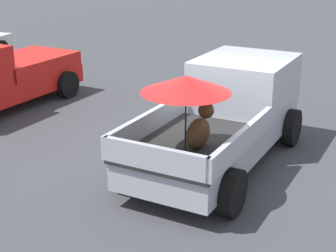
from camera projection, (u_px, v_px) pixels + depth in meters
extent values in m
plane|color=#38383D|center=(217.00, 164.00, 10.27)|extent=(80.00, 80.00, 0.00)
cylinder|color=black|center=(208.00, 114.00, 12.03)|extent=(0.83, 0.39, 0.80)
cylinder|color=black|center=(291.00, 127.00, 11.15)|extent=(0.83, 0.39, 0.80)
cylinder|color=black|center=(128.00, 168.00, 9.12)|extent=(0.83, 0.39, 0.80)
cylinder|color=black|center=(231.00, 192.00, 8.25)|extent=(0.83, 0.39, 0.80)
cube|color=#9EA3AD|center=(218.00, 138.00, 10.08)|extent=(5.20, 2.47, 0.50)
cube|color=#9EA3AD|center=(245.00, 83.00, 10.97)|extent=(2.33, 2.13, 1.08)
cube|color=#4C606B|center=(261.00, 64.00, 11.73)|extent=(0.29, 1.71, 0.64)
cube|color=black|center=(193.00, 144.00, 9.03)|extent=(3.03, 2.21, 0.06)
cube|color=#9EA3AD|center=(148.00, 123.00, 9.36)|extent=(2.79, 0.48, 0.40)
cube|color=#9EA3AD|center=(243.00, 140.00, 8.55)|extent=(2.79, 0.48, 0.40)
cube|color=#9EA3AD|center=(155.00, 158.00, 7.84)|extent=(0.35, 1.84, 0.40)
ellipsoid|color=#472D19|center=(198.00, 133.00, 8.69)|extent=(0.72, 0.41, 0.52)
sphere|color=#472D19|center=(206.00, 111.00, 8.84)|extent=(0.32, 0.32, 0.28)
cone|color=#472D19|center=(202.00, 102.00, 8.82)|extent=(0.10, 0.10, 0.12)
cone|color=#472D19|center=(211.00, 103.00, 8.75)|extent=(0.10, 0.10, 0.12)
cylinder|color=black|center=(186.00, 121.00, 8.44)|extent=(0.03, 0.03, 1.07)
cone|color=red|center=(186.00, 84.00, 8.22)|extent=(1.67, 1.67, 0.28)
cylinder|color=black|center=(67.00, 84.00, 14.56)|extent=(0.79, 0.37, 0.76)
cylinder|color=black|center=(18.00, 76.00, 15.43)|extent=(0.79, 0.37, 0.76)
cube|color=red|center=(0.00, 88.00, 13.62)|extent=(5.02, 2.50, 0.50)
cube|color=red|center=(25.00, 64.00, 14.29)|extent=(2.94, 2.18, 0.40)
cylinder|color=black|center=(1.00, 49.00, 19.62)|extent=(0.67, 0.24, 0.66)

